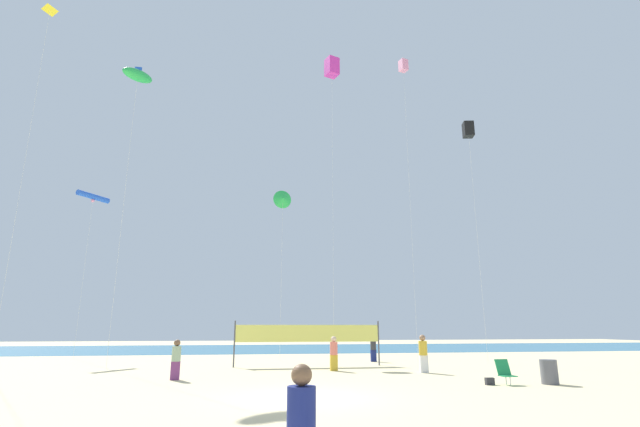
{
  "coord_description": "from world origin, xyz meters",
  "views": [
    {
      "loc": [
        -1.83,
        -14.52,
        2.06
      ],
      "look_at": [
        1.75,
        8.19,
        7.81
      ],
      "focal_mm": 25.57,
      "sensor_mm": 36.0,
      "label": 1
    }
  ],
  "objects_px": {
    "kite_green_inflatable": "(138,76)",
    "kite_pink_box": "(403,67)",
    "trash_barrel": "(549,372)",
    "kite_yellow_diamond": "(49,15)",
    "beachgoer_sage_shirt": "(176,358)",
    "folding_beach_chair": "(505,371)",
    "beachgoer_charcoal_shirt": "(373,348)",
    "volleyball_net": "(308,335)",
    "kite_green_delta": "(283,199)",
    "kite_blue_tube": "(93,197)",
    "mother_figure": "(301,427)",
    "kite_magenta_box": "(332,68)",
    "beach_handbag": "(490,381)",
    "beachgoer_coral_shirt": "(334,352)",
    "beachgoer_mustard_shirt": "(423,352)",
    "kite_black_box": "(468,130)"
  },
  "relations": [
    {
      "from": "kite_green_inflatable",
      "to": "kite_pink_box",
      "type": "height_order",
      "value": "kite_pink_box"
    },
    {
      "from": "trash_barrel",
      "to": "kite_green_inflatable",
      "type": "xyz_separation_m",
      "value": [
        -18.13,
        9.06,
        16.01
      ]
    },
    {
      "from": "kite_yellow_diamond",
      "to": "kite_pink_box",
      "type": "bearing_deg",
      "value": 14.74
    },
    {
      "from": "beachgoer_sage_shirt",
      "to": "folding_beach_chair",
      "type": "relative_size",
      "value": 1.77
    },
    {
      "from": "beachgoer_charcoal_shirt",
      "to": "kite_pink_box",
      "type": "distance_m",
      "value": 21.16
    },
    {
      "from": "volleyball_net",
      "to": "beachgoer_sage_shirt",
      "type": "bearing_deg",
      "value": -137.54
    },
    {
      "from": "trash_barrel",
      "to": "kite_pink_box",
      "type": "height_order",
      "value": "kite_pink_box"
    },
    {
      "from": "beachgoer_charcoal_shirt",
      "to": "kite_green_delta",
      "type": "height_order",
      "value": "kite_green_delta"
    },
    {
      "from": "beachgoer_charcoal_shirt",
      "to": "kite_blue_tube",
      "type": "bearing_deg",
      "value": -46.07
    },
    {
      "from": "mother_figure",
      "to": "kite_magenta_box",
      "type": "bearing_deg",
      "value": 57.96
    },
    {
      "from": "mother_figure",
      "to": "beach_handbag",
      "type": "height_order",
      "value": "mother_figure"
    },
    {
      "from": "mother_figure",
      "to": "beachgoer_coral_shirt",
      "type": "xyz_separation_m",
      "value": [
        3.57,
        16.79,
        0.01
      ]
    },
    {
      "from": "kite_blue_tube",
      "to": "kite_yellow_diamond",
      "type": "relative_size",
      "value": 0.59
    },
    {
      "from": "kite_magenta_box",
      "to": "beachgoer_mustard_shirt",
      "type": "bearing_deg",
      "value": -75.78
    },
    {
      "from": "beachgoer_coral_shirt",
      "to": "volleyball_net",
      "type": "xyz_separation_m",
      "value": [
        -0.9,
        2.73,
        0.77
      ]
    },
    {
      "from": "beachgoer_coral_shirt",
      "to": "kite_black_box",
      "type": "relative_size",
      "value": 0.1
    },
    {
      "from": "mother_figure",
      "to": "beach_handbag",
      "type": "relative_size",
      "value": 5.01
    },
    {
      "from": "mother_figure",
      "to": "kite_green_delta",
      "type": "height_order",
      "value": "kite_green_delta"
    },
    {
      "from": "beachgoer_coral_shirt",
      "to": "beach_handbag",
      "type": "bearing_deg",
      "value": 124.95
    },
    {
      "from": "beachgoer_sage_shirt",
      "to": "trash_barrel",
      "type": "distance_m",
      "value": 14.47
    },
    {
      "from": "folding_beach_chair",
      "to": "volleyball_net",
      "type": "distance_m",
      "value": 11.06
    },
    {
      "from": "volleyball_net",
      "to": "kite_black_box",
      "type": "bearing_deg",
      "value": 5.16
    },
    {
      "from": "beachgoer_mustard_shirt",
      "to": "kite_green_delta",
      "type": "xyz_separation_m",
      "value": [
        -6.09,
        8.95,
        9.72
      ]
    },
    {
      "from": "beachgoer_mustard_shirt",
      "to": "beachgoer_coral_shirt",
      "type": "relative_size",
      "value": 1.06
    },
    {
      "from": "beachgoer_mustard_shirt",
      "to": "kite_magenta_box",
      "type": "bearing_deg",
      "value": 139.47
    },
    {
      "from": "folding_beach_chair",
      "to": "beachgoer_sage_shirt",
      "type": "bearing_deg",
      "value": -160.31
    },
    {
      "from": "beachgoer_charcoal_shirt",
      "to": "volleyball_net",
      "type": "relative_size",
      "value": 0.19
    },
    {
      "from": "beachgoer_charcoal_shirt",
      "to": "kite_black_box",
      "type": "distance_m",
      "value": 15.73
    },
    {
      "from": "kite_black_box",
      "to": "kite_magenta_box",
      "type": "bearing_deg",
      "value": 153.2
    },
    {
      "from": "mother_figure",
      "to": "beachgoer_coral_shirt",
      "type": "height_order",
      "value": "beachgoer_coral_shirt"
    },
    {
      "from": "mother_figure",
      "to": "kite_pink_box",
      "type": "relative_size",
      "value": 0.07
    },
    {
      "from": "trash_barrel",
      "to": "volleyball_net",
      "type": "xyz_separation_m",
      "value": [
        -7.85,
        9.26,
        1.2
      ]
    },
    {
      "from": "beachgoer_sage_shirt",
      "to": "kite_green_inflatable",
      "type": "relative_size",
      "value": 0.09
    },
    {
      "from": "beach_handbag",
      "to": "kite_green_delta",
      "type": "xyz_separation_m",
      "value": [
        -6.75,
        13.7,
        10.51
      ]
    },
    {
      "from": "kite_green_delta",
      "to": "volleyball_net",
      "type": "bearing_deg",
      "value": -75.12
    },
    {
      "from": "folding_beach_chair",
      "to": "kite_black_box",
      "type": "xyz_separation_m",
      "value": [
        4.81,
        10.1,
        14.55
      ]
    },
    {
      "from": "kite_yellow_diamond",
      "to": "kite_green_delta",
      "type": "height_order",
      "value": "kite_yellow_diamond"
    },
    {
      "from": "kite_green_delta",
      "to": "kite_pink_box",
      "type": "bearing_deg",
      "value": -1.09
    },
    {
      "from": "mother_figure",
      "to": "beachgoer_mustard_shirt",
      "type": "relative_size",
      "value": 0.94
    },
    {
      "from": "kite_blue_tube",
      "to": "kite_black_box",
      "type": "distance_m",
      "value": 27.01
    },
    {
      "from": "beachgoer_sage_shirt",
      "to": "kite_yellow_diamond",
      "type": "relative_size",
      "value": 0.08
    },
    {
      "from": "trash_barrel",
      "to": "kite_blue_tube",
      "type": "height_order",
      "value": "kite_blue_tube"
    },
    {
      "from": "beachgoer_charcoal_shirt",
      "to": "kite_green_inflatable",
      "type": "xyz_separation_m",
      "value": [
        -14.69,
        -2.95,
        15.63
      ]
    },
    {
      "from": "beachgoer_coral_shirt",
      "to": "folding_beach_chair",
      "type": "relative_size",
      "value": 1.83
    },
    {
      "from": "beachgoer_mustard_shirt",
      "to": "folding_beach_chair",
      "type": "relative_size",
      "value": 1.93
    },
    {
      "from": "kite_black_box",
      "to": "kite_green_delta",
      "type": "height_order",
      "value": "kite_black_box"
    },
    {
      "from": "kite_green_inflatable",
      "to": "kite_black_box",
      "type": "height_order",
      "value": "kite_green_inflatable"
    },
    {
      "from": "mother_figure",
      "to": "folding_beach_chair",
      "type": "bearing_deg",
      "value": 29.2
    },
    {
      "from": "beachgoer_charcoal_shirt",
      "to": "volleyball_net",
      "type": "distance_m",
      "value": 5.26
    },
    {
      "from": "kite_magenta_box",
      "to": "kite_pink_box",
      "type": "bearing_deg",
      "value": -9.22
    }
  ]
}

